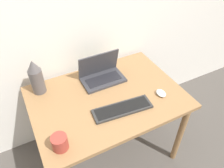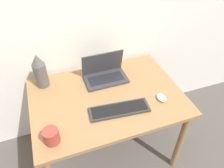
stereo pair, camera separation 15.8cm
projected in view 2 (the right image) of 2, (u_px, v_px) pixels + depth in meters
wall_back at (86, 3)px, 1.61m from camera, size 6.00×0.05×2.50m
desk at (107, 104)px, 1.69m from camera, size 1.12×0.79×0.72m
laptop at (105, 73)px, 1.76m from camera, size 0.34×0.21×0.22m
keyboard at (119, 110)px, 1.51m from camera, size 0.43×0.17×0.02m
mouse at (161, 98)px, 1.59m from camera, size 0.06×0.09×0.03m
vase at (40, 71)px, 1.63m from camera, size 0.10×0.10×0.28m
mug at (51, 136)px, 1.30m from camera, size 0.10×0.10×0.10m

